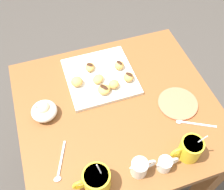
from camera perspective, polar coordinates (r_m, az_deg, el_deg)
ground_plane at (r=1.78m, az=0.89°, el=-15.18°), size 8.00×8.00×0.00m
dining_table at (r=1.27m, az=1.21°, el=-6.08°), size 0.85×0.78×0.70m
pastry_plate_square at (r=1.24m, az=-2.51°, el=3.95°), size 0.31×0.31×0.02m
coffee_mug_yellow_left at (r=1.04m, az=16.20°, el=-10.86°), size 0.12×0.08×0.14m
coffee_mug_yellow_right at (r=0.96m, az=-3.38°, el=-17.47°), size 0.13×0.10×0.13m
cream_pitcher_white at (r=0.99m, az=5.92°, el=-14.98°), size 0.10×0.06×0.07m
ice_cream_bowl at (r=1.13m, az=-14.25°, el=-3.18°), size 0.11×0.11×0.08m
chocolate_sauce_pitcher at (r=1.02m, az=11.19°, el=-14.11°), size 0.09×0.05×0.06m
saucer_coral_left at (r=1.19m, az=13.78°, el=-1.77°), size 0.17×0.17×0.01m
loose_spoon_near_saucer at (r=1.04m, az=-10.98°, el=-14.60°), size 0.08×0.15×0.01m
loose_spoon_by_plate at (r=1.15m, az=16.45°, el=-5.77°), size 0.15×0.08×0.01m
beignet_0 at (r=1.25m, az=-4.71°, el=5.94°), size 0.06×0.07×0.03m
chocolate_drizzle_0 at (r=1.24m, az=-4.76°, el=6.44°), size 0.04×0.03×0.00m
beignet_1 at (r=1.20m, az=-7.46°, el=2.85°), size 0.07×0.07×0.04m
beignet_2 at (r=1.25m, az=1.55°, el=6.30°), size 0.05×0.05×0.04m
chocolate_drizzle_2 at (r=1.24m, az=1.57°, el=6.91°), size 0.03×0.03×0.00m
beignet_3 at (r=1.16m, az=-1.71°, el=1.18°), size 0.07×0.07×0.03m
chocolate_drizzle_3 at (r=1.15m, az=-1.73°, el=1.70°), size 0.04×0.04×0.00m
beignet_4 at (r=1.18m, az=0.39°, el=2.27°), size 0.05×0.04×0.04m
beignet_5 at (r=1.21m, az=3.57°, el=3.82°), size 0.06×0.06×0.04m
chocolate_drizzle_5 at (r=1.19m, az=3.62°, el=4.44°), size 0.03×0.04×0.00m
beignet_6 at (r=1.20m, az=-2.96°, el=3.42°), size 0.07×0.07×0.03m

